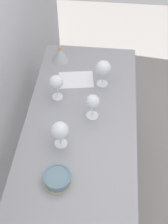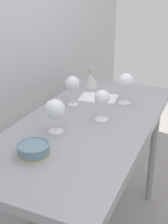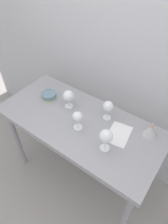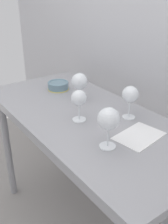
{
  "view_description": "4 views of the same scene",
  "coord_description": "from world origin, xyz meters",
  "px_view_note": "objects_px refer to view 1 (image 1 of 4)",
  "views": [
    {
      "loc": [
        -1.08,
        -0.13,
        2.24
      ],
      "look_at": [
        -0.01,
        -0.03,
        0.98
      ],
      "focal_mm": 47.06,
      "sensor_mm": 36.0,
      "label": 1
    },
    {
      "loc": [
        -1.32,
        -0.56,
        1.57
      ],
      "look_at": [
        -0.03,
        0.0,
        0.96
      ],
      "focal_mm": 48.28,
      "sensor_mm": 36.0,
      "label": 2
    },
    {
      "loc": [
        0.7,
        -0.89,
        2.11
      ],
      "look_at": [
        0.03,
        0.02,
        1.0
      ],
      "focal_mm": 32.15,
      "sensor_mm": 36.0,
      "label": 3
    },
    {
      "loc": [
        1.04,
        -0.76,
        1.54
      ],
      "look_at": [
        0.05,
        -0.05,
        0.94
      ],
      "focal_mm": 42.35,
      "sensor_mm": 36.0,
      "label": 4
    }
  ],
  "objects_px": {
    "wine_glass_near_right": "(103,68)",
    "tasting_bowl": "(57,178)",
    "wine_glass_near_center": "(93,102)",
    "decanter_funnel": "(60,54)",
    "wine_glass_far_right": "(56,82)",
    "wine_glass_far_left": "(60,131)",
    "tasting_sheet_upper": "(76,80)"
  },
  "relations": [
    {
      "from": "wine_glass_far_left",
      "to": "decanter_funnel",
      "type": "xyz_separation_m",
      "value": [
        0.71,
        0.11,
        -0.06
      ]
    },
    {
      "from": "wine_glass_far_right",
      "to": "wine_glass_far_left",
      "type": "bearing_deg",
      "value": -167.77
    },
    {
      "from": "wine_glass_near_right",
      "to": "wine_glass_far_left",
      "type": "xyz_separation_m",
      "value": [
        -0.5,
        0.2,
        -0.02
      ]
    },
    {
      "from": "wine_glass_near_center",
      "to": "wine_glass_near_right",
      "type": "distance_m",
      "value": 0.28
    },
    {
      "from": "wine_glass_far_right",
      "to": "decanter_funnel",
      "type": "bearing_deg",
      "value": 5.79
    },
    {
      "from": "decanter_funnel",
      "to": "wine_glass_far_right",
      "type": "bearing_deg",
      "value": -174.21
    },
    {
      "from": "wine_glass_near_right",
      "to": "decanter_funnel",
      "type": "height_order",
      "value": "wine_glass_near_right"
    },
    {
      "from": "wine_glass_near_center",
      "to": "decanter_funnel",
      "type": "xyz_separation_m",
      "value": [
        0.49,
        0.27,
        -0.07
      ]
    },
    {
      "from": "wine_glass_near_center",
      "to": "tasting_sheet_upper",
      "type": "relative_size",
      "value": 0.72
    },
    {
      "from": "wine_glass_near_center",
      "to": "wine_glass_far_left",
      "type": "bearing_deg",
      "value": 144.6
    },
    {
      "from": "tasting_sheet_upper",
      "to": "wine_glass_near_right",
      "type": "bearing_deg",
      "value": -105.47
    },
    {
      "from": "wine_glass_far_right",
      "to": "tasting_bowl",
      "type": "xyz_separation_m",
      "value": [
        -0.57,
        -0.09,
        -0.1
      ]
    },
    {
      "from": "wine_glass_near_right",
      "to": "tasting_sheet_upper",
      "type": "height_order",
      "value": "wine_glass_near_right"
    },
    {
      "from": "wine_glass_near_right",
      "to": "tasting_sheet_upper",
      "type": "xyz_separation_m",
      "value": [
        0.02,
        0.18,
        -0.13
      ]
    },
    {
      "from": "wine_glass_near_center",
      "to": "tasting_bowl",
      "type": "xyz_separation_m",
      "value": [
        -0.44,
        0.14,
        -0.09
      ]
    },
    {
      "from": "wine_glass_near_right",
      "to": "wine_glass_far_left",
      "type": "height_order",
      "value": "wine_glass_near_right"
    },
    {
      "from": "wine_glass_near_center",
      "to": "tasting_sheet_upper",
      "type": "distance_m",
      "value": 0.35
    },
    {
      "from": "wine_glass_far_right",
      "to": "tasting_sheet_upper",
      "type": "distance_m",
      "value": 0.23
    },
    {
      "from": "wine_glass_far_right",
      "to": "wine_glass_far_left",
      "type": "relative_size",
      "value": 1.05
    },
    {
      "from": "wine_glass_near_right",
      "to": "tasting_bowl",
      "type": "relative_size",
      "value": 1.32
    },
    {
      "from": "wine_glass_far_right",
      "to": "wine_glass_near_center",
      "type": "bearing_deg",
      "value": -119.44
    },
    {
      "from": "wine_glass_near_center",
      "to": "decanter_funnel",
      "type": "distance_m",
      "value": 0.56
    },
    {
      "from": "wine_glass_near_right",
      "to": "tasting_bowl",
      "type": "height_order",
      "value": "wine_glass_near_right"
    },
    {
      "from": "wine_glass_far_left",
      "to": "tasting_sheet_upper",
      "type": "relative_size",
      "value": 0.73
    },
    {
      "from": "wine_glass_near_center",
      "to": "decanter_funnel",
      "type": "height_order",
      "value": "wine_glass_near_center"
    },
    {
      "from": "tasting_bowl",
      "to": "tasting_sheet_upper",
      "type": "bearing_deg",
      "value": -0.29
    },
    {
      "from": "wine_glass_far_left",
      "to": "wine_glass_near_right",
      "type": "bearing_deg",
      "value": -21.68
    },
    {
      "from": "wine_glass_far_right",
      "to": "wine_glass_near_right",
      "type": "bearing_deg",
      "value": -61.41
    },
    {
      "from": "tasting_bowl",
      "to": "wine_glass_near_right",
      "type": "bearing_deg",
      "value": -13.97
    },
    {
      "from": "wine_glass_near_center",
      "to": "tasting_sheet_upper",
      "type": "height_order",
      "value": "wine_glass_near_center"
    },
    {
      "from": "wine_glass_far_right",
      "to": "wine_glass_near_right",
      "type": "distance_m",
      "value": 0.31
    },
    {
      "from": "wine_glass_far_left",
      "to": "tasting_bowl",
      "type": "bearing_deg",
      "value": -175.46
    }
  ]
}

